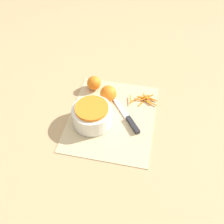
{
  "coord_description": "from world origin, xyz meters",
  "views": [
    {
      "loc": [
        -0.75,
        -0.15,
        0.89
      ],
      "look_at": [
        0.0,
        0.0,
        0.04
      ],
      "focal_mm": 42.0,
      "sensor_mm": 36.0,
      "label": 1
    }
  ],
  "objects": [
    {
      "name": "orange_right",
      "position": [
        0.16,
        0.12,
        0.04
      ],
      "size": [
        0.07,
        0.07,
        0.07
      ],
      "color": "orange",
      "rests_on": "cutting_board"
    },
    {
      "name": "orange_left",
      "position": [
        0.1,
        0.04,
        0.04
      ],
      "size": [
        0.08,
        0.08,
        0.08
      ],
      "color": "orange",
      "rests_on": "cutting_board"
    },
    {
      "name": "cutting_board",
      "position": [
        0.0,
        0.0,
        0.0
      ],
      "size": [
        0.46,
        0.37,
        0.01
      ],
      "color": "#CCB284",
      "rests_on": "ground_plane"
    },
    {
      "name": "knife",
      "position": [
        -0.01,
        -0.08,
        0.01
      ],
      "size": [
        0.19,
        0.15,
        0.02
      ],
      "rotation": [
        0.0,
        0.0,
        0.64
      ],
      "color": "#232328",
      "rests_on": "cutting_board"
    },
    {
      "name": "bowl_speckled",
      "position": [
        -0.05,
        0.08,
        0.05
      ],
      "size": [
        0.17,
        0.17,
        0.09
      ],
      "color": "silver",
      "rests_on": "cutting_board"
    },
    {
      "name": "ground_plane",
      "position": [
        0.0,
        0.0,
        0.0
      ],
      "size": [
        4.0,
        4.0,
        0.0
      ],
      "primitive_type": "plane",
      "color": "tan"
    },
    {
      "name": "peel_pile",
      "position": [
        0.13,
        -0.13,
        0.01
      ],
      "size": [
        0.09,
        0.13,
        0.01
      ],
      "color": "orange",
      "rests_on": "cutting_board"
    }
  ]
}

